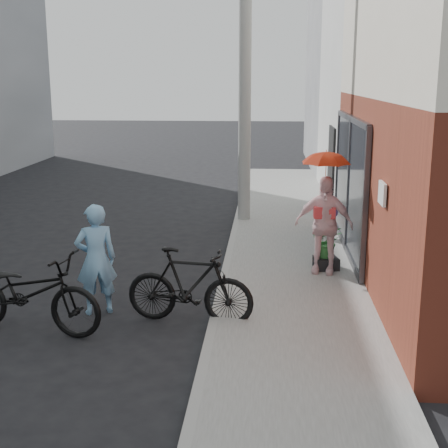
# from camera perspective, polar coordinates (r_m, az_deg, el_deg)

# --- Properties ---
(ground) EXTENTS (80.00, 80.00, 0.00)m
(ground) POSITION_cam_1_polar(r_m,az_deg,el_deg) (8.87, -6.99, -8.81)
(ground) COLOR black
(ground) RESTS_ON ground
(sidewalk) EXTENTS (2.20, 24.00, 0.12)m
(sidewalk) POSITION_cam_1_polar(r_m,az_deg,el_deg) (10.58, 6.38, -4.74)
(sidewalk) COLOR gray
(sidewalk) RESTS_ON ground
(curb) EXTENTS (0.12, 24.00, 0.12)m
(curb) POSITION_cam_1_polar(r_m,az_deg,el_deg) (10.59, 0.07, -4.63)
(curb) COLOR #9E9E99
(curb) RESTS_ON ground
(east_building_far) EXTENTS (8.00, 8.00, 7.00)m
(east_building_far) POSITION_cam_1_polar(r_m,az_deg,el_deg) (24.68, 17.58, 13.15)
(east_building_far) COLOR gray
(east_building_far) RESTS_ON ground
(utility_pole) EXTENTS (0.28, 0.28, 7.00)m
(utility_pole) POSITION_cam_1_polar(r_m,az_deg,el_deg) (14.06, 1.93, 14.04)
(utility_pole) COLOR #9E9E99
(utility_pole) RESTS_ON ground
(officer) EXTENTS (0.69, 0.59, 1.60)m
(officer) POSITION_cam_1_polar(r_m,az_deg,el_deg) (9.04, -11.63, -3.18)
(officer) COLOR #78AED6
(officer) RESTS_ON ground
(bike_left) EXTENTS (2.21, 1.13, 1.11)m
(bike_left) POSITION_cam_1_polar(r_m,az_deg,el_deg) (8.66, -17.47, -6.00)
(bike_left) COLOR black
(bike_left) RESTS_ON ground
(bike_right) EXTENTS (1.84, 0.76, 1.07)m
(bike_right) POSITION_cam_1_polar(r_m,az_deg,el_deg) (8.58, -3.15, -5.68)
(bike_right) COLOR black
(bike_right) RESTS_ON ground
(kimono_woman) EXTENTS (1.02, 0.58, 1.63)m
(kimono_woman) POSITION_cam_1_polar(r_m,az_deg,el_deg) (10.44, 9.11, -0.06)
(kimono_woman) COLOR #FBD3D6
(kimono_woman) RESTS_ON sidewalk
(parasol) EXTENTS (0.77, 0.77, 0.68)m
(parasol) POSITION_cam_1_polar(r_m,az_deg,el_deg) (10.24, 9.35, 6.24)
(parasol) COLOR red
(parasol) RESTS_ON kimono_woman
(planter) EXTENTS (0.45, 0.45, 0.20)m
(planter) POSITION_cam_1_polar(r_m,az_deg,el_deg) (10.83, 9.31, -3.52)
(planter) COLOR black
(planter) RESTS_ON sidewalk
(potted_plant) EXTENTS (0.51, 0.44, 0.57)m
(potted_plant) POSITION_cam_1_polar(r_m,az_deg,el_deg) (10.72, 9.39, -1.56)
(potted_plant) COLOR #2B6C31
(potted_plant) RESTS_ON planter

